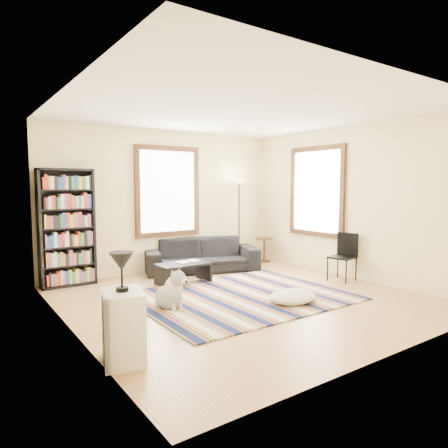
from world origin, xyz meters
TOP-DOWN VIEW (x-y plane):
  - floor at (0.00, 0.00)m, footprint 5.00×5.00m
  - ceiling at (0.00, 0.00)m, footprint 5.00×5.00m
  - wall_back at (0.00, 2.55)m, footprint 5.00×0.10m
  - wall_front at (0.00, -2.55)m, footprint 5.00×0.10m
  - wall_left at (-2.55, 0.00)m, footprint 0.10×5.00m
  - wall_right at (2.55, 0.00)m, footprint 0.10×5.00m
  - window_back at (0.00, 2.47)m, footprint 1.20×0.06m
  - window_right at (2.47, 0.80)m, footprint 0.06×1.20m
  - rug at (0.02, 0.08)m, footprint 3.14×2.51m
  - sofa at (0.52, 2.05)m, footprint 2.41×1.55m
  - bookshelf at (-1.99, 2.32)m, footprint 0.90×0.30m
  - coffee_table at (-0.29, 1.34)m, footprint 1.02×0.80m
  - book_a at (-0.39, 1.34)m, footprint 0.19×0.25m
  - book_b at (-0.14, 1.39)m, footprint 0.24×0.18m
  - floor_cushion at (0.45, -0.62)m, footprint 0.78×0.59m
  - floor_lamp at (1.54, 2.15)m, footprint 0.33×0.33m
  - side_table at (2.20, 2.08)m, footprint 0.51×0.51m
  - folding_chair at (2.15, -0.13)m, footprint 0.49×0.48m
  - white_cabinet at (-2.30, -1.10)m, footprint 0.49×0.58m
  - table_lamp at (-2.30, -1.10)m, footprint 0.29×0.29m
  - dog at (-1.18, 0.16)m, footprint 0.54×0.65m

SIDE VIEW (x-z plane):
  - floor at x=0.00m, z-range -0.10..0.00m
  - rug at x=0.02m, z-range 0.00..0.02m
  - floor_cushion at x=0.45m, z-range 0.00..0.19m
  - coffee_table at x=-0.29m, z-range 0.00..0.36m
  - side_table at x=2.20m, z-range 0.00..0.54m
  - dog at x=-1.18m, z-range 0.00..0.56m
  - sofa at x=0.52m, z-range 0.00..0.66m
  - white_cabinet at x=-2.30m, z-range 0.00..0.70m
  - book_b at x=-0.14m, z-range 0.36..0.38m
  - book_a at x=-0.39m, z-range 0.36..0.38m
  - folding_chair at x=2.15m, z-range 0.00..0.86m
  - table_lamp at x=-2.30m, z-range 0.70..1.08m
  - floor_lamp at x=1.54m, z-range 0.00..1.86m
  - bookshelf at x=-1.99m, z-range 0.00..2.00m
  - wall_back at x=0.00m, z-range 0.00..2.80m
  - wall_front at x=0.00m, z-range 0.00..2.80m
  - wall_left at x=-2.55m, z-range 0.00..2.80m
  - wall_right at x=2.55m, z-range 0.00..2.80m
  - window_back at x=0.00m, z-range 0.80..2.40m
  - window_right at x=2.47m, z-range 0.80..2.40m
  - ceiling at x=0.00m, z-range 2.80..2.90m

